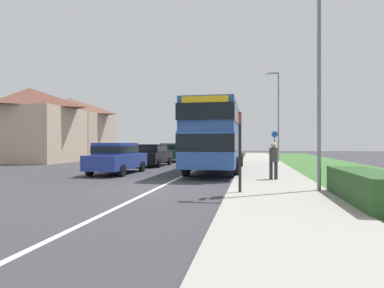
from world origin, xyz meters
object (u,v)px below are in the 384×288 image
parked_car_dark_green (172,152)px  parked_car_black (152,154)px  street_lamp_mid (277,111)px  pedestrian_at_stop (273,159)px  cycle_route_sign (275,146)px  double_decker_bus (217,134)px  parked_car_blue (117,157)px  street_lamp_near (316,67)px  bus_stop_sign (240,146)px

parked_car_dark_green → parked_car_black: bearing=-90.2°
street_lamp_mid → pedestrian_at_stop: bearing=-95.2°
pedestrian_at_stop → street_lamp_mid: size_ratio=0.22×
cycle_route_sign → street_lamp_mid: street_lamp_mid is taller
cycle_route_sign → double_decker_bus: bearing=-122.0°
parked_car_blue → street_lamp_near: street_lamp_near is taller
double_decker_bus → street_lamp_near: (3.97, -7.18, 1.97)m
cycle_route_sign → street_lamp_near: 13.28m
double_decker_bus → parked_car_dark_green: (-5.01, 9.29, -1.24)m
parked_car_dark_green → cycle_route_sign: (8.64, -3.48, 0.53)m
cycle_route_sign → street_lamp_near: bearing=-88.5°
parked_car_black → street_lamp_mid: bearing=29.7°
parked_car_black → street_lamp_near: size_ratio=0.62×
bus_stop_sign → street_lamp_mid: (2.47, 16.86, 2.76)m
parked_car_blue → parked_car_black: bearing=89.0°
bus_stop_sign → pedestrian_at_stop: bearing=71.2°
double_decker_bus → parked_car_blue: (-5.12, -2.16, -1.23)m
double_decker_bus → parked_car_black: (-5.02, 3.63, -1.27)m
double_decker_bus → pedestrian_at_stop: bearing=-56.5°
bus_stop_sign → street_lamp_near: (2.38, 0.86, 2.57)m
parked_car_blue → parked_car_black: parked_car_blue is taller
cycle_route_sign → street_lamp_near: (0.34, -13.00, 2.68)m
double_decker_bus → pedestrian_at_stop: size_ratio=5.74×
parked_car_black → bus_stop_sign: size_ratio=1.71×
parked_car_black → bus_stop_sign: 13.43m
parked_car_dark_green → pedestrian_at_stop: 15.72m
bus_stop_sign → cycle_route_sign: bus_stop_sign is taller
parked_car_black → cycle_route_sign: 8.95m
parked_car_black → bus_stop_sign: bus_stop_sign is taller
double_decker_bus → street_lamp_mid: street_lamp_mid is taller
parked_car_blue → parked_car_black: size_ratio=1.02×
parked_car_blue → parked_car_dark_green: (0.11, 11.45, -0.01)m
cycle_route_sign → street_lamp_mid: bearing=82.0°
parked_car_black → pedestrian_at_stop: size_ratio=2.66×
parked_car_black → cycle_route_sign: cycle_route_sign is taller
double_decker_bus → cycle_route_sign: 6.89m
double_decker_bus → bus_stop_sign: bearing=-78.8°
parked_car_black → parked_car_dark_green: 5.66m
parked_car_blue → street_lamp_mid: size_ratio=0.61×
double_decker_bus → cycle_route_sign: double_decker_bus is taller
double_decker_bus → parked_car_dark_green: size_ratio=2.10×
bus_stop_sign → street_lamp_near: bearing=19.8°
bus_stop_sign → street_lamp_mid: bearing=81.7°
parked_car_dark_green → bus_stop_sign: size_ratio=1.75×
parked_car_dark_green → cycle_route_sign: cycle_route_sign is taller
double_decker_bus → bus_stop_sign: (1.59, -8.04, -0.60)m
pedestrian_at_stop → street_lamp_near: (1.12, -2.86, 3.13)m
double_decker_bus → parked_car_black: 6.33m
parked_car_black → street_lamp_mid: size_ratio=0.59×
parked_car_dark_green → street_lamp_mid: (9.06, -0.47, 3.40)m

